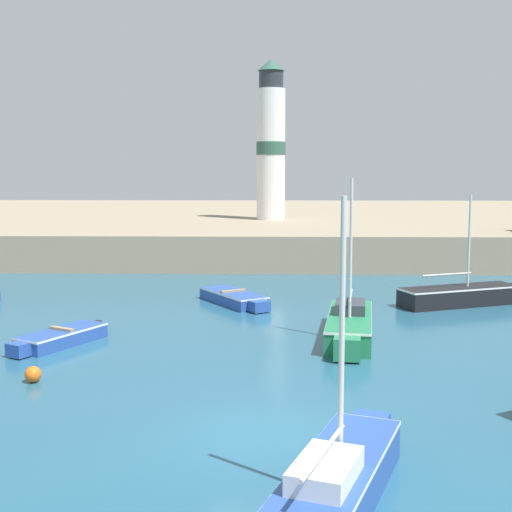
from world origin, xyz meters
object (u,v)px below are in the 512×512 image
(sailboat_blue_4, at_px, (335,483))
(sailboat_green_9, at_px, (350,324))
(dinghy_blue_6, at_px, (60,337))
(mooring_buoy, at_px, (33,374))
(lighthouse, at_px, (271,143))
(sailboat_black_3, at_px, (462,295))
(dinghy_blue_2, at_px, (235,298))

(sailboat_blue_4, distance_m, sailboat_green_9, 12.26)
(dinghy_blue_6, relative_size, mooring_buoy, 8.20)
(sailboat_green_9, bearing_deg, mooring_buoy, -150.26)
(lighthouse, bearing_deg, dinghy_blue_6, -103.74)
(sailboat_green_9, bearing_deg, sailboat_black_3, 48.09)
(mooring_buoy, xyz_separation_m, lighthouse, (6.29, 31.66, 7.15))
(sailboat_black_3, bearing_deg, sailboat_blue_4, -110.79)
(dinghy_blue_2, bearing_deg, dinghy_blue_6, -126.94)
(dinghy_blue_2, xyz_separation_m, sailboat_blue_4, (2.70, -18.07, 0.19))
(mooring_buoy, height_order, lighthouse, lighthouse)
(sailboat_black_3, height_order, dinghy_blue_6, sailboat_black_3)
(dinghy_blue_6, distance_m, sailboat_green_9, 9.64)
(dinghy_blue_6, distance_m, lighthouse, 29.34)
(sailboat_black_3, relative_size, sailboat_green_9, 0.96)
(sailboat_black_3, height_order, mooring_buoy, sailboat_black_3)
(sailboat_blue_4, relative_size, sailboat_green_9, 0.96)
(sailboat_blue_4, relative_size, dinghy_blue_6, 1.62)
(sailboat_green_9, height_order, lighthouse, lighthouse)
(sailboat_black_3, xyz_separation_m, dinghy_blue_6, (-14.92, -7.14, -0.17))
(dinghy_blue_6, bearing_deg, dinghy_blue_2, 53.06)
(dinghy_blue_2, relative_size, mooring_buoy, 9.40)
(dinghy_blue_2, height_order, lighthouse, lighthouse)
(sailboat_black_3, height_order, lighthouse, lighthouse)
(sailboat_black_3, distance_m, sailboat_green_9, 8.01)
(dinghy_blue_6, relative_size, sailboat_green_9, 0.59)
(dinghy_blue_2, relative_size, lighthouse, 0.38)
(sailboat_blue_4, bearing_deg, dinghy_blue_6, 126.19)
(sailboat_black_3, relative_size, lighthouse, 0.53)
(dinghy_blue_2, distance_m, sailboat_black_3, 9.59)
(dinghy_blue_2, bearing_deg, sailboat_green_9, -54.36)
(sailboat_black_3, bearing_deg, lighthouse, 111.69)
(lighthouse, bearing_deg, mooring_buoy, -101.23)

